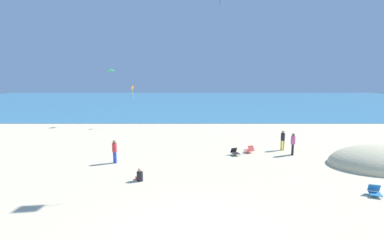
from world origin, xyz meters
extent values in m
plane|color=beige|center=(0.00, 10.00, 0.00)|extent=(120.00, 120.00, 0.00)
cube|color=teal|center=(0.00, 54.93, 0.03)|extent=(120.00, 60.00, 0.05)
ellipsoid|color=beige|center=(12.62, 8.79, 0.00)|extent=(7.13, 4.99, 2.67)
cube|color=black|center=(3.21, 11.12, 0.17)|extent=(0.66, 0.68, 0.03)
cube|color=black|center=(3.10, 11.39, 0.35)|extent=(0.52, 0.35, 0.37)
cylinder|color=#B7B7BC|center=(3.49, 11.05, 0.08)|extent=(0.02, 0.02, 0.17)
cylinder|color=#B7B7BC|center=(3.04, 10.88, 0.08)|extent=(0.02, 0.02, 0.17)
cube|color=#2370B2|center=(8.96, 4.00, 0.14)|extent=(0.67, 0.67, 0.03)
cube|color=#2370B2|center=(9.05, 4.27, 0.33)|extent=(0.56, 0.34, 0.40)
cylinder|color=#B7B7BC|center=(9.16, 3.76, 0.07)|extent=(0.02, 0.02, 0.14)
cylinder|color=#B7B7BC|center=(8.66, 3.93, 0.07)|extent=(0.02, 0.02, 0.14)
cube|color=#D13D3D|center=(4.33, 12.02, 0.17)|extent=(0.69, 0.72, 0.03)
cube|color=#D13D3D|center=(4.48, 11.76, 0.37)|extent=(0.54, 0.44, 0.41)
cylinder|color=#B7B7BC|center=(4.04, 12.06, 0.08)|extent=(0.02, 0.02, 0.17)
cylinder|color=#B7B7BC|center=(4.47, 12.29, 0.08)|extent=(0.02, 0.02, 0.17)
cylinder|color=black|center=(7.45, 11.20, 0.41)|extent=(0.14, 0.14, 0.82)
cylinder|color=black|center=(7.48, 11.39, 0.41)|extent=(0.14, 0.14, 0.82)
cylinder|color=#D8599E|center=(7.47, 11.30, 1.13)|extent=(0.38, 0.38, 0.61)
sphere|color=#846047|center=(7.47, 11.30, 1.53)|extent=(0.23, 0.23, 0.23)
cylinder|color=black|center=(-2.97, 6.07, 0.27)|extent=(0.48, 0.48, 0.53)
sphere|color=tan|center=(-2.97, 6.07, 0.63)|extent=(0.21, 0.21, 0.21)
cube|color=red|center=(-3.07, 6.25, 0.08)|extent=(0.43, 0.47, 0.15)
cylinder|color=yellow|center=(7.06, 12.68, 0.39)|extent=(0.14, 0.14, 0.78)
cylinder|color=yellow|center=(7.24, 12.66, 0.39)|extent=(0.14, 0.14, 0.78)
cylinder|color=black|center=(7.15, 12.67, 1.08)|extent=(0.34, 0.34, 0.59)
sphere|color=#A87A5B|center=(7.15, 12.67, 1.47)|extent=(0.22, 0.22, 0.22)
cylinder|color=blue|center=(-5.19, 9.30, 0.39)|extent=(0.14, 0.14, 0.78)
cylinder|color=blue|center=(-5.33, 9.41, 0.39)|extent=(0.14, 0.14, 0.78)
cylinder|color=red|center=(-5.26, 9.35, 1.08)|extent=(0.44, 0.44, 0.59)
sphere|color=#846047|center=(-5.26, 9.35, 1.47)|extent=(0.22, 0.22, 0.22)
cube|color=orange|center=(-6.81, 23.11, 4.50)|extent=(0.18, 0.55, 0.56)
cylinder|color=#99DB33|center=(-6.81, 23.11, 3.73)|extent=(0.18, 0.03, 1.13)
pyramid|color=green|center=(-9.67, 24.85, 6.50)|extent=(0.91, 0.85, 0.34)
cylinder|color=red|center=(-9.66, 24.83, 5.66)|extent=(0.08, 0.11, 0.69)
camera|label=1|loc=(-0.03, -9.03, 5.89)|focal=26.32mm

